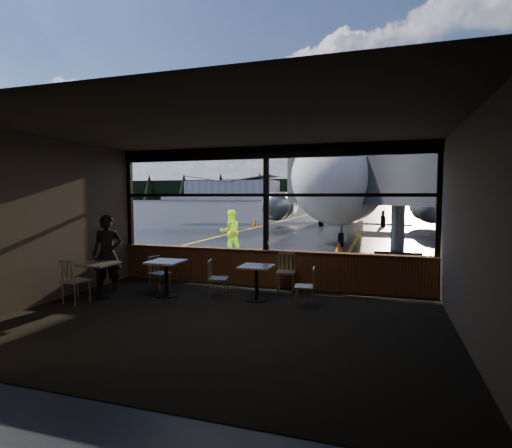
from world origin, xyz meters
The scene contains 32 objects.
ground_plane centered at (0.00, 120.00, 0.00)m, with size 520.00×520.00×0.00m, color black.
carpet_floor centered at (0.00, -3.00, 0.01)m, with size 8.00×6.00×0.01m, color black.
ceiling centered at (0.00, -3.00, 3.50)m, with size 8.00×6.00×0.04m, color #38332D.
wall_left centered at (-4.00, -3.00, 1.75)m, with size 0.04×6.00×3.50m, color #4D453D.
wall_right centered at (4.00, -3.00, 1.75)m, with size 0.04×6.00×3.50m, color #4D453D.
wall_back centered at (0.00, -6.00, 1.75)m, with size 8.00×0.04×3.50m, color #4D453D.
window_sill centered at (0.00, 0.00, 0.45)m, with size 8.00×0.28×0.90m, color #4D2917.
window_header centered at (0.00, 0.00, 3.35)m, with size 8.00×0.18×0.30m, color black.
mullion_left centered at (-3.95, 0.00, 2.20)m, with size 0.12×0.12×2.60m, color black.
mullion_centre centered at (0.00, 0.00, 2.20)m, with size 0.12×0.12×2.60m, color black.
mullion_right centered at (3.95, 0.00, 2.20)m, with size 0.12×0.12×2.60m, color black.
window_transom centered at (0.00, 0.00, 2.30)m, with size 8.00×0.10×0.08m, color black.
airliner centered at (0.56, 20.70, 5.50)m, with size 30.02×36.03×11.01m, color silver, non-canonical shape.
jet_bridge centered at (3.60, 5.50, 2.58)m, with size 9.69×11.85×5.17m, color #2C2C2F, non-canonical shape.
cafe_table_near centered at (0.18, -1.37, 0.38)m, with size 0.70×0.70×0.77m, color #99958D, non-canonical shape.
cafe_table_mid centered at (-1.87, -1.67, 0.41)m, with size 0.74×0.74×0.82m, color #A7A399, non-canonical shape.
cafe_table_left centered at (-3.24, -2.25, 0.40)m, with size 0.72×0.72×0.79m, color gray, non-canonical shape.
chair_near_e centered at (1.28, -1.57, 0.42)m, with size 0.45×0.45×0.83m, color beige, non-canonical shape.
chair_near_w centered at (-0.68, -1.45, 0.43)m, with size 0.47×0.47×0.86m, color #AEA99D, non-canonical shape.
chair_near_n centered at (0.61, -0.42, 0.46)m, with size 0.50×0.50×0.92m, color beige, non-canonical shape.
chair_mid_w centered at (-2.27, -1.28, 0.42)m, with size 0.46×0.46×0.84m, color #AFA99E, non-canonical shape.
chair_left_s centered at (-3.38, -2.77, 0.48)m, with size 0.52×0.52×0.96m, color beige, non-canonical shape.
passenger centered at (-3.33, -1.81, 0.92)m, with size 0.67×0.44×1.85m, color black.
ground_crew centered at (-2.91, 5.02, 0.87)m, with size 0.85×0.66×1.74m, color #BFF219.
cone_nose centered at (1.10, 6.91, 0.22)m, with size 0.31×0.31×0.43m, color #FF5508.
cone_wing centered at (-6.46, 19.19, 0.27)m, with size 0.39×0.39×0.54m, color #FF4A08.
hangar_left centered at (-70.00, 180.00, 5.50)m, with size 45.00×18.00×11.00m, color silver, non-canonical shape.
hangar_mid centered at (0.00, 185.00, 5.00)m, with size 38.00×15.00×10.00m, color silver, non-canonical shape.
fuel_tank_a centered at (-30.00, 182.00, 3.00)m, with size 8.00×8.00×6.00m, color silver.
fuel_tank_b centered at (-20.00, 182.00, 3.00)m, with size 8.00×8.00×6.00m, color silver.
fuel_tank_c centered at (-10.00, 182.00, 3.00)m, with size 8.00×8.00×6.00m, color silver.
treeline centered at (0.00, 210.00, 6.00)m, with size 360.00×3.00×12.00m, color black.
Camera 1 is at (2.76, -9.55, 2.27)m, focal length 28.00 mm.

